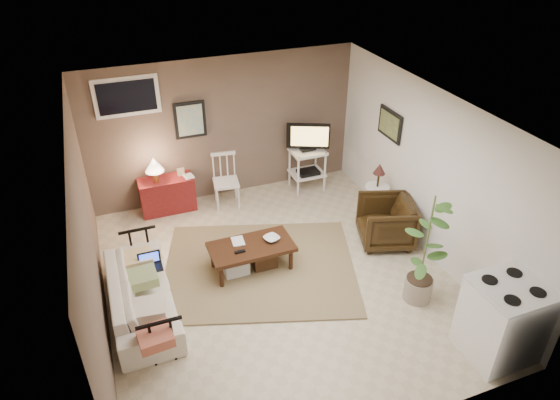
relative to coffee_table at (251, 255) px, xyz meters
name	(u,v)px	position (x,y,z in m)	size (l,w,h in m)	color
floor	(278,278)	(0.28, -0.32, -0.24)	(5.00, 5.00, 0.00)	#C1B293
art_back	(190,120)	(-0.27, 2.16, 1.21)	(0.50, 0.03, 0.60)	black
art_right	(390,124)	(2.50, 0.73, 1.28)	(0.03, 0.60, 0.45)	black
window	(127,97)	(-1.17, 2.16, 1.71)	(0.96, 0.03, 0.60)	silver
rug	(260,268)	(0.11, -0.03, -0.23)	(2.64, 2.11, 0.03)	olive
coffee_table	(251,255)	(0.00, 0.00, 0.00)	(1.16, 0.60, 0.44)	#341C0E
sofa	(140,288)	(-1.52, -0.30, 0.12)	(1.88, 0.55, 0.73)	silver
sofa_pillows	(146,294)	(-1.48, -0.51, 0.21)	(0.36, 1.78, 0.13)	beige
sofa_end_rails	(150,289)	(-1.42, -0.30, 0.07)	(0.50, 1.87, 0.63)	black
laptop	(150,263)	(-1.34, 0.03, 0.23)	(0.29, 0.21, 0.20)	black
red_console	(166,192)	(-0.82, 1.96, 0.11)	(0.88, 0.39, 1.01)	maroon
spindle_chair	(226,182)	(0.15, 1.79, 0.18)	(0.46, 0.46, 0.90)	silver
tv_stand	(308,155)	(1.63, 1.81, 0.41)	(0.69, 0.47, 1.23)	silver
side_table	(378,186)	(2.25, 0.50, 0.38)	(0.38, 0.38, 1.01)	silver
armchair	(386,220)	(2.08, -0.09, 0.15)	(0.76, 0.71, 0.78)	black
potted_plant	(426,246)	(1.83, -1.33, 0.60)	(0.40, 0.40, 1.58)	gray
stove	(503,320)	(2.16, -2.39, 0.25)	(0.76, 0.70, 0.99)	white
bowl	(272,234)	(0.31, 0.01, 0.27)	(0.21, 0.05, 0.21)	#341C0E
book_table	(232,236)	(-0.22, 0.15, 0.28)	(0.17, 0.02, 0.23)	#341C0E
book_console	(183,173)	(-0.51, 1.89, 0.44)	(0.15, 0.02, 0.20)	#341C0E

